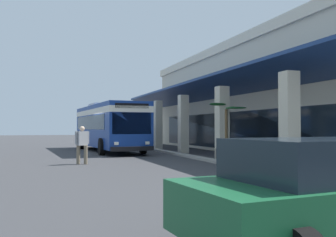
# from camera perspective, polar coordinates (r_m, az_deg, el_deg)

# --- Properties ---
(ground) EXTENTS (120.00, 120.00, 0.00)m
(ground) POSITION_cam_1_polar(r_m,az_deg,el_deg) (26.09, 8.88, -4.91)
(ground) COLOR #38383A
(curb_strip) EXTENTS (31.70, 0.50, 0.12)m
(curb_strip) POSITION_cam_1_polar(r_m,az_deg,el_deg) (23.33, 0.34, -5.21)
(curb_strip) COLOR #9E998E
(curb_strip) RESTS_ON ground
(plaza_building) EXTENTS (26.71, 15.15, 7.26)m
(plaza_building) POSITION_cam_1_polar(r_m,az_deg,el_deg) (28.06, 19.24, 2.82)
(plaza_building) COLOR beige
(plaza_building) RESTS_ON ground
(transit_bus) EXTENTS (11.34, 3.28, 3.34)m
(transit_bus) POSITION_cam_1_polar(r_m,az_deg,el_deg) (26.10, -9.10, -0.84)
(transit_bus) COLOR navy
(transit_bus) RESTS_ON ground
(parked_sedan_green) EXTENTS (2.69, 4.54, 1.47)m
(parked_sedan_green) POSITION_cam_1_polar(r_m,az_deg,el_deg) (5.65, 23.99, -10.12)
(parked_sedan_green) COLOR #195933
(parked_sedan_green) RESTS_ON ground
(pedestrian) EXTENTS (0.44, 0.64, 1.68)m
(pedestrian) POSITION_cam_1_polar(r_m,az_deg,el_deg) (16.93, -12.97, -3.64)
(pedestrian) COLOR #726651
(pedestrian) RESTS_ON ground
(potted_palm) EXTENTS (1.64, 2.06, 2.84)m
(potted_palm) POSITION_cam_1_polar(r_m,az_deg,el_deg) (18.59, 8.88, -4.12)
(potted_palm) COLOR #4C4742
(potted_palm) RESTS_ON ground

